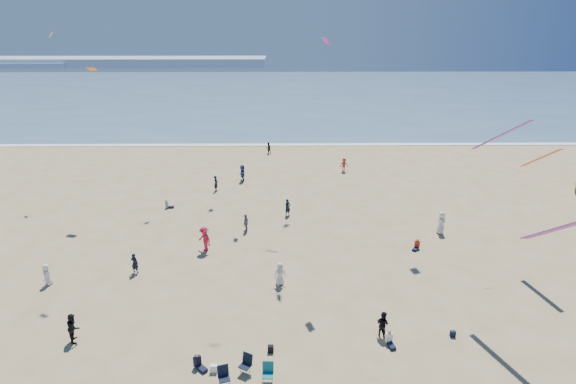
{
  "coord_description": "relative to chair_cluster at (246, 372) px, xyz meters",
  "views": [
    {
      "loc": [
        1.72,
        -15.37,
        15.74
      ],
      "look_at": [
        2.0,
        8.0,
        6.96
      ],
      "focal_mm": 28.0,
      "sensor_mm": 36.0,
      "label": 1
    }
  ],
  "objects": [
    {
      "name": "seated_group",
      "position": [
        1.9,
        6.87,
        -0.08
      ],
      "size": [
        21.45,
        25.43,
        0.84
      ],
      "color": "white",
      "rests_on": "ground"
    },
    {
      "name": "chair_cluster",
      "position": [
        0.0,
        0.0,
        0.0
      ],
      "size": [
        2.69,
        1.58,
        1.0
      ],
      "color": "black",
      "rests_on": "ground"
    },
    {
      "name": "black_backpack",
      "position": [
        1.12,
        1.96,
        -0.31
      ],
      "size": [
        0.3,
        0.22,
        0.38
      ],
      "primitive_type": "cube",
      "color": "black",
      "rests_on": "ground"
    },
    {
      "name": "kites_aloft",
      "position": [
        8.15,
        11.49,
        14.55
      ],
      "size": [
        38.22,
        40.25,
        26.57
      ],
      "color": "red",
      "rests_on": "ground"
    },
    {
      "name": "ocean",
      "position": [
        0.06,
        93.72,
        -0.47
      ],
      "size": [
        220.0,
        100.0,
        0.06
      ],
      "primitive_type": "cube",
      "color": "#476B84",
      "rests_on": "ground"
    },
    {
      "name": "surf_line",
      "position": [
        0.06,
        43.72,
        -0.46
      ],
      "size": [
        220.0,
        1.2,
        0.08
      ],
      "primitive_type": "cube",
      "color": "white",
      "rests_on": "ground"
    },
    {
      "name": "headland_near",
      "position": [
        -99.94,
        163.72,
        0.5
      ],
      "size": [
        40.0,
        14.0,
        2.0
      ],
      "primitive_type": "cube",
      "color": "#7A8EA8",
      "rests_on": "ground"
    },
    {
      "name": "navy_bag",
      "position": [
        10.85,
        3.06,
        -0.33
      ],
      "size": [
        0.28,
        0.18,
        0.34
      ],
      "primitive_type": "cube",
      "color": "black",
      "rests_on": "ground"
    },
    {
      "name": "standing_flyers",
      "position": [
        2.24,
        15.42,
        0.34
      ],
      "size": [
        31.97,
        42.33,
        1.92
      ],
      "color": "black",
      "rests_on": "ground"
    },
    {
      "name": "headland_far",
      "position": [
        -59.94,
        168.72,
        1.1
      ],
      "size": [
        110.0,
        20.0,
        3.2
      ],
      "primitive_type": "cube",
      "color": "#7A8EA8",
      "rests_on": "ground"
    },
    {
      "name": "white_tote",
      "position": [
        -1.59,
        0.59,
        -0.3
      ],
      "size": [
        0.35,
        0.2,
        0.4
      ],
      "primitive_type": "cube",
      "color": "white",
      "rests_on": "ground"
    }
  ]
}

